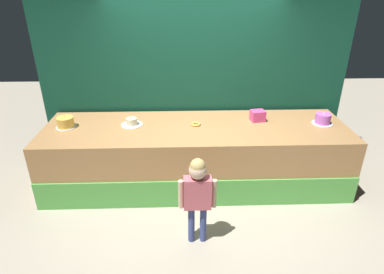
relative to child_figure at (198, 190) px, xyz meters
name	(u,v)px	position (x,y,z in m)	size (l,w,h in m)	color
ground_plane	(198,206)	(0.04, 0.62, -0.69)	(12.00, 12.00, 0.00)	#ADA38E
stage_platform	(196,155)	(0.04, 1.22, -0.25)	(4.17, 1.22, 0.88)	#B27F4C
curtain_backdrop	(194,75)	(0.04, 1.92, 0.73)	(4.57, 0.08, 2.84)	#144C38
child_figure	(198,190)	(0.00, 0.00, 0.00)	(0.41, 0.19, 1.07)	#3F4C8C
pink_box	(258,116)	(0.92, 1.41, 0.27)	(0.19, 0.16, 0.15)	#E94891
donut	(196,124)	(0.04, 1.28, 0.20)	(0.13, 0.13, 0.03)	#F2BF4C
cake_left	(66,122)	(-1.73, 1.27, 0.26)	(0.27, 0.27, 0.18)	silver
cake_center	(132,122)	(-0.85, 1.31, 0.23)	(0.30, 0.30, 0.16)	white
cake_right	(323,119)	(1.81, 1.27, 0.26)	(0.28, 0.28, 0.18)	white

